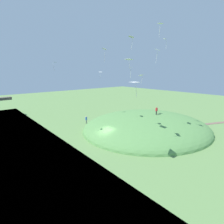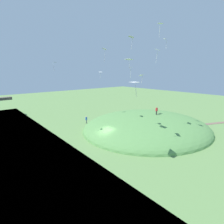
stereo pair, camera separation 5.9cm
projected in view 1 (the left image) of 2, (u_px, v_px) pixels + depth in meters
The scene contains 16 objects.
ground_plane at pixel (105, 140), 30.43m from camera, with size 160.00×160.00×0.00m, color #628A4B.
grass_hill at pixel (146, 128), 37.10m from camera, with size 27.23×25.21×5.83m, color #598E4B.
dirt_path at pixel (215, 123), 40.41m from camera, with size 10.63×1.01×0.04m, color #73584E.
person_with_child at pixel (157, 110), 36.30m from camera, with size 0.50×0.50×1.65m.
person_on_hilltop at pixel (86, 119), 40.16m from camera, with size 0.60×0.60×1.70m.
kite_0 at pixel (104, 50), 29.63m from camera, with size 1.14×1.23×2.38m.
kite_1 at pixel (157, 50), 27.05m from camera, with size 1.22×1.04×2.14m.
kite_2 at pixel (131, 37), 21.48m from camera, with size 1.10×1.12×1.64m.
kite_3 at pixel (131, 68), 26.84m from camera, with size 0.81×0.83×1.65m.
kite_4 at pixel (160, 25), 25.62m from camera, with size 0.90×0.74×1.86m.
kite_5 at pixel (135, 83), 20.09m from camera, with size 1.16×0.84×1.81m.
kite_6 at pixel (165, 40), 29.38m from camera, with size 0.76×0.63×1.70m.
kite_7 at pixel (100, 72), 36.52m from camera, with size 0.82×0.63×1.29m.
kite_8 at pixel (141, 76), 34.22m from camera, with size 0.93×0.69×1.73m.
kite_9 at pixel (129, 60), 25.02m from camera, with size 0.79×1.12×1.36m.
kite_10 at pixel (55, 63), 25.82m from camera, with size 0.59×0.71×1.26m.
Camera 1 is at (-17.54, -22.51, 11.72)m, focal length 27.97 mm.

